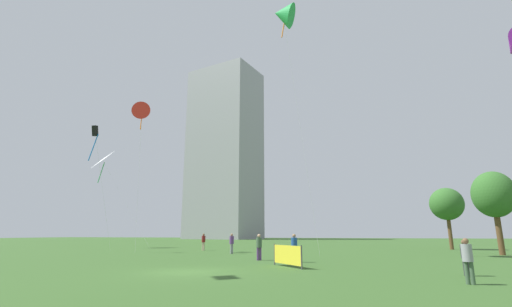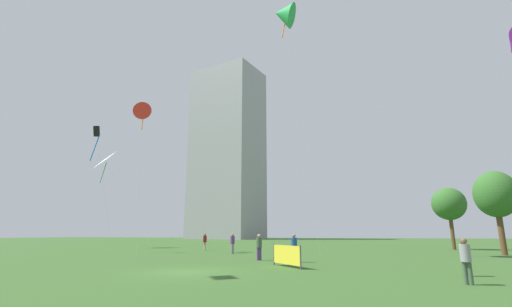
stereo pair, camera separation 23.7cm
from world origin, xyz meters
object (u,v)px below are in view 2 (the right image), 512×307
person_standing_1 (259,245)px  distant_highrise_1 (226,167)px  person_standing_2 (233,242)px  distant_highrise_0 (227,152)px  park_tree_1 (496,195)px  person_standing_5 (466,258)px  kite_flying_3 (143,113)px  person_standing_4 (205,241)px  kite_flying_2 (96,134)px  person_standing_3 (294,246)px  person_standing_0 (464,255)px  park_tree_0 (449,204)px  kite_flying_0 (284,14)px  kite_flying_4 (104,161)px  event_banner (286,255)px

person_standing_1 → distant_highrise_1: bearing=-96.1°
person_standing_2 → distant_highrise_1: size_ratio=0.03×
person_standing_2 → distant_highrise_0: (-33.72, 85.49, 30.21)m
person_standing_2 → park_tree_1: 24.61m
person_standing_5 → park_tree_1: size_ratio=0.23×
person_standing_5 → kite_flying_3: (-26.50, 16.85, 14.21)m
person_standing_4 → person_standing_5: bearing=153.5°
person_standing_1 → kite_flying_2: bearing=-42.6°
distant_highrise_0 → park_tree_1: bearing=-40.5°
person_standing_3 → person_standing_5: 11.73m
person_standing_5 → person_standing_1: bearing=158.1°
kite_flying_3 → person_standing_0: bearing=-27.0°
distant_highrise_1 → person_standing_0: bearing=-80.8°
park_tree_1 → distant_highrise_1: (-72.16, 117.50, 27.54)m
person_standing_2 → park_tree_0: bearing=-36.8°
person_standing_4 → person_standing_5: (20.88, -22.28, -0.10)m
person_standing_3 → kite_flying_0: size_ratio=0.08×
person_standing_1 → kite_flying_4: 32.92m
person_standing_4 → event_banner: 21.54m
event_banner → distant_highrise_0: bearing=113.0°
distant_highrise_1 → event_banner: 148.46m
person_standing_5 → kite_flying_4: size_ratio=0.13×
person_standing_2 → distant_highrise_0: bearing=40.1°
person_standing_4 → distant_highrise_0: size_ratio=0.03×
kite_flying_4 → event_banner: 37.63m
park_tree_0 → distant_highrise_1: bearing=123.6°
person_standing_0 → event_banner: person_standing_0 is taller
kite_flying_0 → distant_highrise_0: 96.96m
person_standing_0 → person_standing_1: person_standing_1 is taller
person_standing_3 → kite_flying_4: kite_flying_4 is taller
park_tree_0 → person_standing_3: bearing=-122.1°
kite_flying_2 → distant_highrise_0: (-18.72, 87.78, 18.87)m
person_standing_4 → event_banner: bearing=147.3°
person_standing_1 → event_banner: person_standing_1 is taller
person_standing_5 → event_banner: (-7.94, 5.06, -0.31)m
kite_flying_4 → person_standing_1: bearing=-29.5°
kite_flying_2 → park_tree_0: bearing=25.4°
park_tree_1 → distant_highrise_1: bearing=121.6°
person_standing_2 → kite_flying_2: 18.94m
park_tree_0 → event_banner: 31.33m
kite_flying_4 → person_standing_5: bearing=-33.3°
park_tree_0 → kite_flying_3: bearing=-155.1°
park_tree_0 → event_banner: bearing=-118.5°
person_standing_0 → kite_flying_4: bearing=7.6°
person_standing_0 → park_tree_0: (6.13, 29.29, 4.45)m
kite_flying_3 → park_tree_0: (33.32, 15.44, -9.82)m
kite_flying_0 → person_standing_1: bearing=-104.5°
person_standing_5 → event_banner: 9.42m
kite_flying_0 → distant_highrise_1: 136.18m
kite_flying_0 → distant_highrise_1: size_ratio=0.37×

